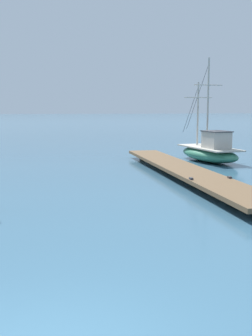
{
  "coord_description": "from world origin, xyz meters",
  "views": [
    {
      "loc": [
        0.08,
        -5.3,
        3.25
      ],
      "look_at": [
        2.63,
        7.66,
        1.4
      ],
      "focal_mm": 46.74,
      "sensor_mm": 36.0,
      "label": 1
    }
  ],
  "objects": [
    {
      "name": "fishing_boat_1",
      "position": [
        10.01,
        19.19,
        0.62
      ],
      "size": [
        2.77,
        6.46,
        6.12
      ],
      "color": "#337556",
      "rests_on": "ground"
    },
    {
      "name": "floating_dock",
      "position": [
        6.59,
        13.92,
        0.36
      ],
      "size": [
        1.84,
        16.88,
        0.53
      ],
      "color": "brown",
      "rests_on": "ground"
    }
  ]
}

